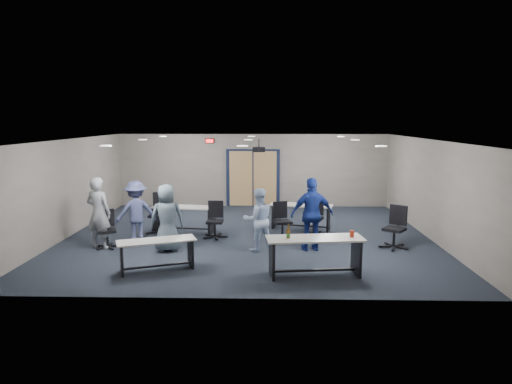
{
  "coord_description": "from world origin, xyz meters",
  "views": [
    {
      "loc": [
        0.56,
        -12.42,
        3.25
      ],
      "look_at": [
        0.24,
        -0.3,
        1.3
      ],
      "focal_mm": 32.0,
      "sensor_mm": 36.0,
      "label": 1
    }
  ],
  "objects_px": {
    "chair_loose_left": "(107,229)",
    "person_gray": "(99,213)",
    "table_front_left": "(157,249)",
    "person_plaid": "(167,218)",
    "chair_back_a": "(159,214)",
    "chair_loose_right": "(394,227)",
    "table_front_right": "(315,249)",
    "table_back_left": "(184,214)",
    "person_lightblue": "(258,220)",
    "person_navy": "(312,214)",
    "chair_back_d": "(314,217)",
    "chair_back_b": "(215,220)",
    "table_back_right": "(301,212)",
    "chair_back_c": "(283,220)",
    "person_back": "(136,212)"
  },
  "relations": [
    {
      "from": "person_navy",
      "to": "person_back",
      "type": "relative_size",
      "value": 1.11
    },
    {
      "from": "chair_back_c",
      "to": "person_gray",
      "type": "xyz_separation_m",
      "value": [
        -4.66,
        -1.13,
        0.42
      ]
    },
    {
      "from": "chair_loose_right",
      "to": "person_navy",
      "type": "bearing_deg",
      "value": -137.48
    },
    {
      "from": "person_lightblue",
      "to": "person_plaid",
      "type": "bearing_deg",
      "value": -13.64
    },
    {
      "from": "chair_loose_left",
      "to": "person_gray",
      "type": "bearing_deg",
      "value": 172.62
    },
    {
      "from": "table_front_left",
      "to": "chair_back_c",
      "type": "bearing_deg",
      "value": 23.55
    },
    {
      "from": "chair_loose_right",
      "to": "person_navy",
      "type": "xyz_separation_m",
      "value": [
        -2.1,
        -0.21,
        0.37
      ]
    },
    {
      "from": "table_back_right",
      "to": "person_back",
      "type": "height_order",
      "value": "person_back"
    },
    {
      "from": "person_plaid",
      "to": "person_navy",
      "type": "xyz_separation_m",
      "value": [
        3.59,
        0.17,
        0.07
      ]
    },
    {
      "from": "chair_back_b",
      "to": "person_gray",
      "type": "xyz_separation_m",
      "value": [
        -2.8,
        -1.1,
        0.41
      ]
    },
    {
      "from": "table_back_right",
      "to": "chair_back_a",
      "type": "xyz_separation_m",
      "value": [
        -4.11,
        -0.62,
        0.07
      ]
    },
    {
      "from": "chair_back_a",
      "to": "chair_back_d",
      "type": "xyz_separation_m",
      "value": [
        4.41,
        -0.12,
        -0.05
      ]
    },
    {
      "from": "person_gray",
      "to": "person_lightblue",
      "type": "distance_m",
      "value": 4.03
    },
    {
      "from": "table_front_right",
      "to": "chair_loose_right",
      "type": "bearing_deg",
      "value": 36.81
    },
    {
      "from": "table_front_right",
      "to": "table_back_right",
      "type": "relative_size",
      "value": 1.08
    },
    {
      "from": "chair_loose_left",
      "to": "chair_loose_right",
      "type": "height_order",
      "value": "chair_loose_right"
    },
    {
      "from": "table_front_right",
      "to": "person_navy",
      "type": "xyz_separation_m",
      "value": [
        0.12,
        1.89,
        0.35
      ]
    },
    {
      "from": "table_front_left",
      "to": "chair_back_c",
      "type": "xyz_separation_m",
      "value": [
        2.81,
        2.78,
        0.04
      ]
    },
    {
      "from": "table_front_right",
      "to": "chair_back_b",
      "type": "bearing_deg",
      "value": 122.44
    },
    {
      "from": "table_front_right",
      "to": "table_back_right",
      "type": "bearing_deg",
      "value": 83.25
    },
    {
      "from": "chair_loose_left",
      "to": "person_gray",
      "type": "distance_m",
      "value": 0.47
    },
    {
      "from": "table_front_right",
      "to": "person_plaid",
      "type": "distance_m",
      "value": 3.88
    },
    {
      "from": "person_navy",
      "to": "person_back",
      "type": "xyz_separation_m",
      "value": [
        -4.59,
        0.65,
        -0.09
      ]
    },
    {
      "from": "table_front_left",
      "to": "person_plaid",
      "type": "xyz_separation_m",
      "value": [
        -0.09,
        1.46,
        0.38
      ]
    },
    {
      "from": "chair_loose_left",
      "to": "person_gray",
      "type": "xyz_separation_m",
      "value": [
        -0.18,
        -0.05,
        0.43
      ]
    },
    {
      "from": "table_front_right",
      "to": "table_back_left",
      "type": "bearing_deg",
      "value": 126.31
    },
    {
      "from": "chair_back_b",
      "to": "person_navy",
      "type": "distance_m",
      "value": 2.82
    },
    {
      "from": "table_back_left",
      "to": "person_back",
      "type": "distance_m",
      "value": 1.58
    },
    {
      "from": "table_back_left",
      "to": "chair_back_d",
      "type": "bearing_deg",
      "value": 3.05
    },
    {
      "from": "table_back_right",
      "to": "person_lightblue",
      "type": "height_order",
      "value": "person_lightblue"
    },
    {
      "from": "chair_loose_left",
      "to": "chair_loose_right",
      "type": "relative_size",
      "value": 0.89
    },
    {
      "from": "table_front_left",
      "to": "chair_back_d",
      "type": "height_order",
      "value": "chair_back_d"
    },
    {
      "from": "table_back_left",
      "to": "person_lightblue",
      "type": "xyz_separation_m",
      "value": [
        2.21,
        -1.87,
        0.28
      ]
    },
    {
      "from": "person_lightblue",
      "to": "table_front_right",
      "type": "bearing_deg",
      "value": 107.77
    },
    {
      "from": "table_front_left",
      "to": "person_gray",
      "type": "height_order",
      "value": "person_gray"
    },
    {
      "from": "table_front_right",
      "to": "chair_loose_left",
      "type": "height_order",
      "value": "table_front_right"
    },
    {
      "from": "table_front_left",
      "to": "chair_back_d",
      "type": "xyz_separation_m",
      "value": [
        3.69,
        3.1,
        0.07
      ]
    },
    {
      "from": "person_back",
      "to": "chair_back_d",
      "type": "bearing_deg",
      "value": 163.17
    },
    {
      "from": "table_back_right",
      "to": "chair_loose_left",
      "type": "relative_size",
      "value": 1.99
    },
    {
      "from": "table_back_left",
      "to": "chair_loose_right",
      "type": "distance_m",
      "value": 5.86
    },
    {
      "from": "person_back",
      "to": "person_navy",
      "type": "bearing_deg",
      "value": 145.34
    },
    {
      "from": "chair_loose_right",
      "to": "person_plaid",
      "type": "relative_size",
      "value": 0.64
    },
    {
      "from": "chair_back_d",
      "to": "table_front_right",
      "type": "bearing_deg",
      "value": -73.71
    },
    {
      "from": "chair_back_c",
      "to": "person_back",
      "type": "distance_m",
      "value": 3.94
    },
    {
      "from": "chair_loose_right",
      "to": "table_back_left",
      "type": "bearing_deg",
      "value": -158.82
    },
    {
      "from": "table_front_right",
      "to": "chair_loose_right",
      "type": "height_order",
      "value": "table_front_right"
    },
    {
      "from": "person_lightblue",
      "to": "chair_back_b",
      "type": "bearing_deg",
      "value": -60.28
    },
    {
      "from": "chair_back_a",
      "to": "chair_loose_right",
      "type": "xyz_separation_m",
      "value": [
        6.32,
        -1.38,
        -0.03
      ]
    },
    {
      "from": "table_back_left",
      "to": "person_lightblue",
      "type": "height_order",
      "value": "person_lightblue"
    },
    {
      "from": "chair_back_a",
      "to": "person_plaid",
      "type": "relative_size",
      "value": 0.69
    }
  ]
}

